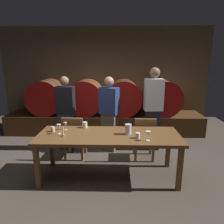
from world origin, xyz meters
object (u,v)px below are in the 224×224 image
object	(u,v)px
wine_barrel_far_right	(162,97)
candle_center	(63,133)
wine_barrel_center_left	(86,97)
dining_table	(109,139)
wine_glass_right	(148,134)
cup_right	(138,135)
chair_right	(144,137)
guest_left	(66,113)
pitcher	(128,129)
wine_barrel_far_left	(48,97)
guest_right	(153,109)
wine_glass_center	(65,125)
cup_left	(53,129)
wine_barrel_center_right	(123,97)
guest_center	(109,114)
wine_glass_left	(59,127)
chair_left	(74,136)
cup_center	(85,125)

from	to	relation	value
wine_barrel_far_right	candle_center	bearing A→B (deg)	-131.06
wine_barrel_center_left	dining_table	bearing A→B (deg)	-72.88
wine_glass_right	cup_right	distance (m)	0.18
chair_right	guest_left	bearing A→B (deg)	-16.93
wine_barrel_center_left	pitcher	size ratio (longest dim) A/B	5.37
wine_barrel_far_left	guest_right	bearing A→B (deg)	-22.78
dining_table	pitcher	bearing A→B (deg)	3.98
wine_barrel_center_left	dining_table	world-z (taller)	wine_barrel_center_left
guest_right	cup_right	size ratio (longest dim) A/B	20.45
guest_left	wine_glass_center	xyz separation A→B (m)	(0.22, -0.92, 0.04)
cup_left	cup_right	size ratio (longest dim) A/B	0.96
pitcher	wine_glass_center	xyz separation A→B (m)	(-1.07, 0.18, 0.01)
pitcher	cup_right	xyz separation A→B (m)	(0.14, -0.17, -0.04)
wine_barrel_center_left	guest_left	xyz separation A→B (m)	(-0.27, -1.13, -0.15)
chair_right	wine_glass_center	size ratio (longest dim) A/B	6.45
wine_barrel_center_right	guest_left	size ratio (longest dim) A/B	0.57
wine_barrel_far_left	wine_barrel_far_right	size ratio (longest dim) A/B	1.00
wine_barrel_far_left	chair_right	size ratio (longest dim) A/B	1.04
chair_right	guest_center	size ratio (longest dim) A/B	0.55
candle_center	wine_glass_left	distance (m)	0.15
chair_left	cup_center	xyz separation A→B (m)	(0.28, -0.32, 0.33)
wine_barrel_center_left	chair_right	distance (m)	2.18
wine_barrel_center_right	guest_left	xyz separation A→B (m)	(-1.27, -1.13, -0.15)
wine_glass_right	wine_glass_center	bearing A→B (deg)	161.93
chair_right	cup_center	xyz separation A→B (m)	(-1.10, -0.29, 0.33)
wine_glass_left	wine_glass_center	world-z (taller)	wine_glass_left
wine_barrel_center_left	wine_barrel_far_right	xyz separation A→B (m)	(2.02, 0.00, 0.00)
guest_left	wine_glass_left	xyz separation A→B (m)	(0.16, -1.11, 0.06)
dining_table	cup_center	xyz separation A→B (m)	(-0.44, 0.33, 0.13)
guest_left	wine_glass_left	world-z (taller)	guest_left
guest_center	wine_glass_left	size ratio (longest dim) A/B	9.77
guest_left	cup_right	xyz separation A→B (m)	(1.42, -1.27, -0.01)
guest_left	wine_barrel_far_left	bearing A→B (deg)	-52.85
guest_center	candle_center	size ratio (longest dim) A/B	9.13
wine_glass_center	dining_table	bearing A→B (deg)	-15.09
wine_barrel_far_left	wine_barrel_center_right	distance (m)	2.04
wine_barrel_center_left	cup_right	world-z (taller)	wine_barrel_center_left
wine_glass_center	cup_right	xyz separation A→B (m)	(1.21, -0.35, -0.05)
wine_glass_right	pitcher	bearing A→B (deg)	137.45
wine_barrel_center_left	chair_left	xyz separation A→B (m)	(-0.02, -1.61, -0.48)
wine_barrel_far_left	chair_right	world-z (taller)	wine_barrel_far_left
guest_center	cup_center	size ratio (longest dim) A/B	15.21
cup_left	wine_barrel_far_right	bearing A→B (deg)	43.35
wine_barrel_far_left	wine_glass_left	size ratio (longest dim) A/B	5.59
wine_barrel_far_left	cup_right	xyz separation A→B (m)	(2.19, -2.40, -0.16)
chair_left	wine_glass_right	distance (m)	1.63
chair_left	wine_glass_center	world-z (taller)	wine_glass_center
wine_glass_left	dining_table	bearing A→B (deg)	-0.60
candle_center	wine_barrel_far_right	bearing A→B (deg)	48.94
chair_right	wine_glass_right	size ratio (longest dim) A/B	5.95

